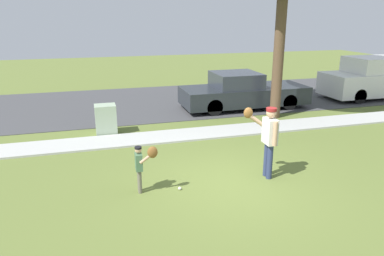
# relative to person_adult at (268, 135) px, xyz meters

# --- Properties ---
(ground_plane) EXTENTS (48.00, 48.00, 0.00)m
(ground_plane) POSITION_rel_person_adult_xyz_m (-0.88, 3.45, -1.07)
(ground_plane) COLOR olive
(sidewalk_strip) EXTENTS (36.00, 1.20, 0.06)m
(sidewalk_strip) POSITION_rel_person_adult_xyz_m (-0.88, 3.55, -1.04)
(sidewalk_strip) COLOR #B2B2AD
(sidewalk_strip) RESTS_ON ground
(road_surface) EXTENTS (36.00, 6.80, 0.02)m
(road_surface) POSITION_rel_person_adult_xyz_m (-0.88, 8.55, -1.06)
(road_surface) COLOR #424244
(road_surface) RESTS_ON ground
(person_adult) EXTENTS (0.68, 0.64, 1.72)m
(person_adult) POSITION_rel_person_adult_xyz_m (0.00, 0.00, 0.00)
(person_adult) COLOR navy
(person_adult) RESTS_ON ground
(person_child) EXTENTS (0.47, 0.43, 1.10)m
(person_child) POSITION_rel_person_adult_xyz_m (-2.96, 0.02, -0.36)
(person_child) COLOR #6B6656
(person_child) RESTS_ON ground
(baseball) EXTENTS (0.07, 0.07, 0.07)m
(baseball) POSITION_rel_person_adult_xyz_m (-2.16, -0.10, -1.04)
(baseball) COLOR white
(baseball) RESTS_ON ground
(utility_cabinet) EXTENTS (0.67, 0.56, 0.97)m
(utility_cabinet) POSITION_rel_person_adult_xyz_m (-3.47, 4.47, -0.59)
(utility_cabinet) COLOR #9EB293
(utility_cabinet) RESTS_ON ground
(parked_pickup_dark) EXTENTS (5.20, 1.95, 1.48)m
(parked_pickup_dark) POSITION_rel_person_adult_xyz_m (2.19, 6.44, -0.40)
(parked_pickup_dark) COLOR #23282D
(parked_pickup_dark) RESTS_ON road_surface
(parked_van_white) EXTENTS (5.00, 1.95, 1.88)m
(parked_van_white) POSITION_rel_person_adult_xyz_m (8.95, 6.57, -0.17)
(parked_van_white) COLOR silver
(parked_van_white) RESTS_ON road_surface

